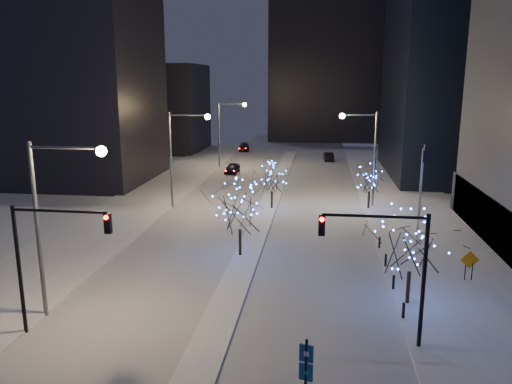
% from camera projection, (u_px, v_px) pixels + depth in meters
% --- Properties ---
extents(ground, '(160.00, 160.00, 0.00)m').
position_uv_depth(ground, '(209.00, 345.00, 25.39)').
color(ground, silver).
rests_on(ground, ground).
extents(road, '(20.00, 130.00, 0.02)m').
position_uv_depth(road, '(274.00, 193.00, 59.25)').
color(road, silver).
rests_on(road, ground).
extents(median, '(2.00, 80.00, 0.15)m').
position_uv_depth(median, '(269.00, 203.00, 54.40)').
color(median, silver).
rests_on(median, ground).
extents(east_sidewalk, '(10.00, 90.00, 0.15)m').
position_uv_depth(east_sidewalk, '(431.00, 236.00, 42.86)').
color(east_sidewalk, silver).
rests_on(east_sidewalk, ground).
extents(west_sidewalk, '(8.00, 90.00, 0.15)m').
position_uv_depth(west_sidewalk, '(109.00, 224.00, 46.47)').
color(west_sidewalk, silver).
rests_on(west_sidewalk, ground).
extents(filler_west_near, '(22.00, 18.00, 24.00)m').
position_uv_depth(filler_west_near, '(64.00, 89.00, 64.95)').
color(filler_west_near, black).
rests_on(filler_west_near, ground).
extents(filler_west_far, '(18.00, 16.00, 16.00)m').
position_uv_depth(filler_west_far, '(155.00, 108.00, 94.60)').
color(filler_west_far, black).
rests_on(filler_west_far, ground).
extents(horizon_block, '(24.00, 14.00, 42.00)m').
position_uv_depth(horizon_block, '(326.00, 43.00, 109.05)').
color(horizon_block, black).
rests_on(horizon_block, ground).
extents(street_lamp_w_near, '(4.40, 0.56, 10.00)m').
position_uv_depth(street_lamp_w_near, '(54.00, 206.00, 27.01)').
color(street_lamp_w_near, '#595E66').
rests_on(street_lamp_w_near, ground).
extents(street_lamp_w_mid, '(4.40, 0.56, 10.00)m').
position_uv_depth(street_lamp_w_mid, '(180.00, 147.00, 51.20)').
color(street_lamp_w_mid, '#595E66').
rests_on(street_lamp_w_mid, ground).
extents(street_lamp_w_far, '(4.40, 0.56, 10.00)m').
position_uv_depth(street_lamp_w_far, '(226.00, 125.00, 75.39)').
color(street_lamp_w_far, '#595E66').
rests_on(street_lamp_w_far, ground).
extents(street_lamp_east, '(3.90, 0.56, 10.00)m').
position_uv_depth(street_lamp_east, '(366.00, 146.00, 51.74)').
color(street_lamp_east, '#595E66').
rests_on(street_lamp_east, ground).
extents(traffic_signal_west, '(5.26, 0.43, 7.00)m').
position_uv_depth(traffic_signal_west, '(45.00, 249.00, 25.39)').
color(traffic_signal_west, black).
rests_on(traffic_signal_west, ground).
extents(traffic_signal_east, '(5.26, 0.43, 7.00)m').
position_uv_depth(traffic_signal_east, '(392.00, 258.00, 24.19)').
color(traffic_signal_east, black).
rests_on(traffic_signal_east, ground).
extents(flagpoles, '(1.35, 2.60, 8.00)m').
position_uv_depth(flagpoles, '(422.00, 189.00, 39.36)').
color(flagpoles, silver).
rests_on(flagpoles, east_sidewalk).
extents(bollards, '(0.16, 12.16, 0.90)m').
position_uv_depth(bollards, '(389.00, 271.00, 33.66)').
color(bollards, black).
rests_on(bollards, east_sidewalk).
extents(car_near, '(1.90, 4.32, 1.45)m').
position_uv_depth(car_near, '(232.00, 168.00, 71.87)').
color(car_near, black).
rests_on(car_near, ground).
extents(car_mid, '(1.84, 4.43, 1.43)m').
position_uv_depth(car_mid, '(328.00, 156.00, 83.19)').
color(car_mid, black).
rests_on(car_mid, ground).
extents(car_far, '(2.47, 4.94, 1.38)m').
position_uv_depth(car_far, '(244.00, 147.00, 94.76)').
color(car_far, black).
rests_on(car_far, ground).
extents(holiday_tree_median_near, '(5.97, 5.97, 5.94)m').
position_uv_depth(holiday_tree_median_near, '(240.00, 207.00, 37.18)').
color(holiday_tree_median_near, black).
rests_on(holiday_tree_median_near, median).
extents(holiday_tree_median_far, '(4.66, 4.66, 4.77)m').
position_uv_depth(holiday_tree_median_far, '(272.00, 178.00, 51.32)').
color(holiday_tree_median_far, black).
rests_on(holiday_tree_median_far, median).
extents(holiday_tree_plaza_near, '(4.81, 4.81, 5.76)m').
position_uv_depth(holiday_tree_plaza_near, '(411.00, 244.00, 29.07)').
color(holiday_tree_plaza_near, black).
rests_on(holiday_tree_plaza_near, east_sidewalk).
extents(holiday_tree_plaza_far, '(3.70, 3.70, 4.47)m').
position_uv_depth(holiday_tree_plaza_far, '(370.00, 180.00, 51.41)').
color(holiday_tree_plaza_far, black).
rests_on(holiday_tree_plaza_far, east_sidewalk).
extents(wayfinding_sign, '(0.57, 0.21, 3.23)m').
position_uv_depth(wayfinding_sign, '(306.00, 368.00, 19.84)').
color(wayfinding_sign, black).
rests_on(wayfinding_sign, ground).
extents(construction_sign, '(1.23, 0.18, 2.04)m').
position_uv_depth(construction_sign, '(469.00, 263.00, 32.97)').
color(construction_sign, black).
rests_on(construction_sign, east_sidewalk).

